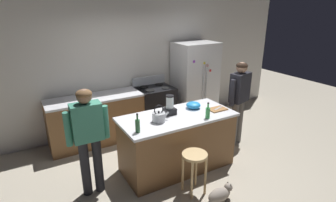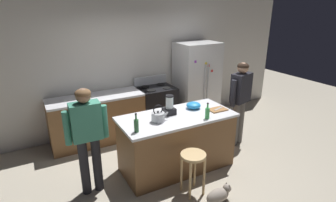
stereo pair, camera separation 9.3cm
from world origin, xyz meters
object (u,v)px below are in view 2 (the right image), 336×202
(kitchen_island, at_px, (177,142))
(bottle_olive_oil, at_px, (136,125))
(refrigerator, at_px, (196,83))
(cat, at_px, (219,195))
(person_by_sink_right, at_px, (240,96))
(tea_kettle, at_px, (158,117))
(cutting_board, at_px, (218,110))
(person_by_island_left, at_px, (87,132))
(bar_stool, at_px, (193,163))
(blender_appliance, at_px, (169,106))
(stove_range, at_px, (156,108))
(bottle_soda, at_px, (207,113))
(mixing_bowl, at_px, (193,105))
(chef_knife, at_px, (219,109))

(kitchen_island, height_order, bottle_olive_oil, bottle_olive_oil)
(refrigerator, xyz_separation_m, cat, (-1.31, -2.53, -0.80))
(person_by_sink_right, distance_m, tea_kettle, 1.83)
(cutting_board, bearing_deg, person_by_island_left, 175.30)
(person_by_island_left, distance_m, bottle_olive_oil, 0.68)
(bar_stool, distance_m, blender_appliance, 0.98)
(bottle_olive_oil, relative_size, cutting_board, 0.92)
(cat, bearing_deg, person_by_island_left, 143.81)
(stove_range, distance_m, cat, 2.60)
(bar_stool, bearing_deg, bottle_olive_oil, 145.26)
(stove_range, relative_size, bottle_soda, 4.38)
(refrigerator, bearing_deg, person_by_sink_right, -87.32)
(bar_stool, bearing_deg, mixing_bowl, 56.99)
(refrigerator, xyz_separation_m, chef_knife, (-0.66, -1.62, 0.05))
(bottle_soda, bearing_deg, kitchen_island, 137.40)
(cutting_board, bearing_deg, person_by_sink_right, 19.93)
(kitchen_island, bearing_deg, cat, -85.54)
(person_by_sink_right, height_order, bottle_soda, person_by_sink_right)
(person_by_island_left, relative_size, cat, 3.05)
(blender_appliance, distance_m, mixing_bowl, 0.48)
(bottle_soda, xyz_separation_m, chef_knife, (0.38, 0.20, -0.07))
(blender_appliance, xyz_separation_m, cutting_board, (0.79, -0.23, -0.12))
(bottle_olive_oil, height_order, mixing_bowl, bottle_olive_oil)
(bottle_soda, relative_size, tea_kettle, 0.93)
(person_by_island_left, distance_m, bottle_soda, 1.79)
(person_by_sink_right, height_order, chef_knife, person_by_sink_right)
(stove_range, xyz_separation_m, bar_stool, (-0.51, -2.21, 0.02))
(kitchen_island, distance_m, cutting_board, 0.87)
(bottle_soda, bearing_deg, person_by_sink_right, 22.99)
(mixing_bowl, bearing_deg, stove_range, 91.00)
(kitchen_island, xyz_separation_m, person_by_sink_right, (1.45, 0.15, 0.51))
(chef_knife, bearing_deg, person_by_sink_right, 3.26)
(stove_range, xyz_separation_m, tea_kettle, (-0.74, -1.58, 0.54))
(chef_knife, bearing_deg, cutting_board, 162.83)
(kitchen_island, height_order, bottle_soda, bottle_soda)
(cat, xyz_separation_m, tea_kettle, (-0.44, 0.97, 0.91))
(bottle_soda, bearing_deg, cat, -110.86)
(person_by_island_left, relative_size, blender_appliance, 4.98)
(kitchen_island, height_order, bar_stool, kitchen_island)
(bottle_olive_oil, relative_size, chef_knife, 1.25)
(refrigerator, bearing_deg, stove_range, 178.61)
(refrigerator, bearing_deg, cat, -117.40)
(kitchen_island, distance_m, tea_kettle, 0.66)
(chef_knife, bearing_deg, tea_kettle, 159.54)
(refrigerator, height_order, cutting_board, refrigerator)
(stove_range, xyz_separation_m, cat, (-0.30, -2.55, -0.37))
(stove_range, height_order, tea_kettle, tea_kettle)
(blender_appliance, relative_size, cutting_board, 1.06)
(bar_stool, xyz_separation_m, bottle_olive_oil, (-0.65, 0.45, 0.54))
(stove_range, distance_m, bar_stool, 2.27)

